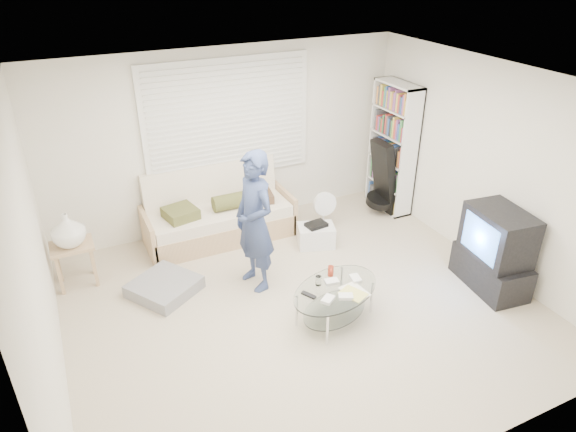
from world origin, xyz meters
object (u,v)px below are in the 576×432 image
bookshelf (393,148)px  coffee_table (336,294)px  futon_sofa (219,216)px  tv_unit (495,251)px

bookshelf → coffee_table: (-2.09, -2.00, -0.63)m
futon_sofa → coffee_table: 2.29m
tv_unit → coffee_table: size_ratio=0.80×
bookshelf → coffee_table: bearing=-136.4°
bookshelf → tv_unit: 2.30m
tv_unit → coffee_table: 1.99m
futon_sofa → tv_unit: size_ratio=2.01×
tv_unit → coffee_table: tv_unit is taller
futon_sofa → bookshelf: 2.74m
futon_sofa → bookshelf: bookshelf is taller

